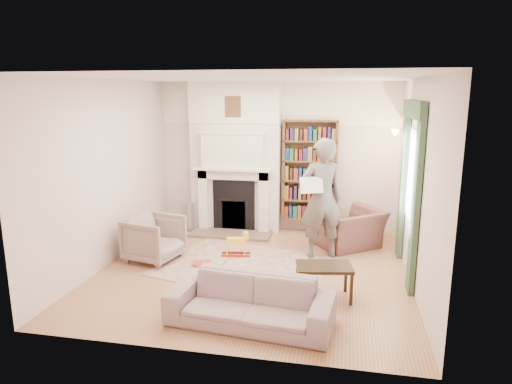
% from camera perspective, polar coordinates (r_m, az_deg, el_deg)
% --- Properties ---
extents(floor, '(4.50, 4.50, 0.00)m').
position_cam_1_polar(floor, '(6.91, -0.41, -9.80)').
color(floor, '#905C39').
rests_on(floor, ground).
extents(ceiling, '(4.50, 4.50, 0.00)m').
position_cam_1_polar(ceiling, '(6.40, -0.45, 14.10)').
color(ceiling, white).
rests_on(ceiling, wall_back).
extents(wall_back, '(4.50, 0.00, 4.50)m').
position_cam_1_polar(wall_back, '(8.70, 2.57, 4.38)').
color(wall_back, beige).
rests_on(wall_back, floor).
extents(wall_front, '(4.50, 0.00, 4.50)m').
position_cam_1_polar(wall_front, '(4.39, -6.36, -3.67)').
color(wall_front, beige).
rests_on(wall_front, floor).
extents(wall_left, '(0.00, 4.50, 4.50)m').
position_cam_1_polar(wall_left, '(7.30, -18.02, 2.24)').
color(wall_left, beige).
rests_on(wall_left, floor).
extents(wall_right, '(0.00, 4.50, 4.50)m').
position_cam_1_polar(wall_right, '(6.45, 19.55, 0.87)').
color(wall_right, beige).
rests_on(wall_right, floor).
extents(fireplace, '(1.70, 0.58, 2.80)m').
position_cam_1_polar(fireplace, '(8.65, -2.57, 4.25)').
color(fireplace, beige).
rests_on(fireplace, floor).
extents(bookcase, '(1.00, 0.24, 1.85)m').
position_cam_1_polar(bookcase, '(8.53, 6.74, 2.62)').
color(bookcase, brown).
rests_on(bookcase, floor).
extents(window, '(0.02, 0.90, 1.30)m').
position_cam_1_polar(window, '(6.83, 18.99, 1.94)').
color(window, silver).
rests_on(window, wall_right).
extents(curtain_left, '(0.07, 0.32, 2.40)m').
position_cam_1_polar(curtain_left, '(6.20, 19.34, -1.46)').
color(curtain_left, '#2C442B').
rests_on(curtain_left, floor).
extents(curtain_right, '(0.07, 0.32, 2.40)m').
position_cam_1_polar(curtain_right, '(7.55, 17.91, 1.03)').
color(curtain_right, '#2C442B').
rests_on(curtain_right, floor).
extents(pelmet, '(0.09, 1.70, 0.24)m').
position_cam_1_polar(pelmet, '(6.73, 19.16, 9.77)').
color(pelmet, '#2C442B').
rests_on(pelmet, wall_right).
extents(wall_sconce, '(0.20, 0.24, 0.24)m').
position_cam_1_polar(wall_sconce, '(7.83, 16.69, 6.68)').
color(wall_sconce, gold).
rests_on(wall_sconce, wall_right).
extents(rug, '(2.84, 2.43, 0.01)m').
position_cam_1_polar(rug, '(7.05, -1.41, -9.27)').
color(rug, beige).
rests_on(rug, floor).
extents(armchair_reading, '(1.34, 1.32, 0.66)m').
position_cam_1_polar(armchair_reading, '(7.98, 11.54, -4.47)').
color(armchair_reading, '#4E2C29').
rests_on(armchair_reading, floor).
extents(armchair_left, '(0.93, 0.91, 0.71)m').
position_cam_1_polar(armchair_left, '(7.39, -12.60, -5.70)').
color(armchair_left, gray).
rests_on(armchair_left, floor).
extents(sofa, '(1.94, 0.92, 0.55)m').
position_cam_1_polar(sofa, '(5.34, -0.76, -13.56)').
color(sofa, '#A19185').
rests_on(sofa, floor).
extents(man_reading, '(0.82, 0.68, 1.93)m').
position_cam_1_polar(man_reading, '(7.24, 8.21, -0.87)').
color(man_reading, '#5B5149').
rests_on(man_reading, floor).
extents(newspaper, '(0.37, 0.22, 0.24)m').
position_cam_1_polar(newspaper, '(7.00, 6.95, 0.86)').
color(newspaper, silver).
rests_on(newspaper, man_reading).
extents(coffee_table, '(0.77, 0.57, 0.45)m').
position_cam_1_polar(coffee_table, '(6.03, 8.45, -11.04)').
color(coffee_table, '#312211').
rests_on(coffee_table, floor).
extents(paraffin_heater, '(0.28, 0.28, 0.55)m').
position_cam_1_polar(paraffin_heater, '(8.82, -8.55, -3.10)').
color(paraffin_heater, '#9C9EA3').
rests_on(paraffin_heater, floor).
extents(rocking_horse, '(0.49, 0.26, 0.41)m').
position_cam_1_polar(rocking_horse, '(7.42, -2.52, -6.51)').
color(rocking_horse, yellow).
rests_on(rocking_horse, rug).
extents(board_game, '(0.42, 0.42, 0.03)m').
position_cam_1_polar(board_game, '(7.16, -5.74, -8.82)').
color(board_game, '#EECA54').
rests_on(board_game, rug).
extents(game_box_lid, '(0.33, 0.27, 0.05)m').
position_cam_1_polar(game_box_lid, '(7.13, -6.70, -8.85)').
color(game_box_lid, red).
rests_on(game_box_lid, rug).
extents(comic_annuals, '(0.75, 0.71, 0.02)m').
position_cam_1_polar(comic_annuals, '(6.49, 0.65, -11.10)').
color(comic_annuals, red).
rests_on(comic_annuals, rug).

